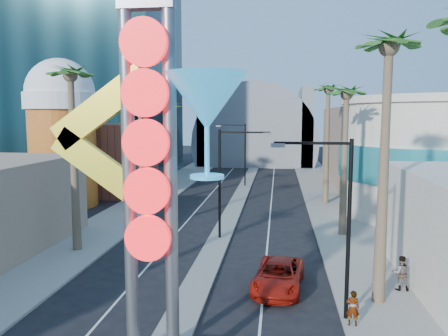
# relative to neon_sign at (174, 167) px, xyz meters

# --- Properties ---
(sidewalk_west) EXTENTS (5.00, 100.00, 0.15)m
(sidewalk_west) POSITION_rel_neon_sign_xyz_m (-10.32, 32.04, -7.23)
(sidewalk_west) COLOR gray
(sidewalk_west) RESTS_ON ground
(sidewalk_east) EXTENTS (5.00, 100.00, 0.15)m
(sidewalk_east) POSITION_rel_neon_sign_xyz_m (8.68, 32.04, -7.23)
(sidewalk_east) COLOR gray
(sidewalk_east) RESTS_ON ground
(median) EXTENTS (1.60, 84.00, 0.15)m
(median) POSITION_rel_neon_sign_xyz_m (-0.82, 35.04, -7.23)
(median) COLOR gray
(median) RESTS_ON ground
(hotel_tower) EXTENTS (20.00, 20.00, 50.00)m
(hotel_tower) POSITION_rel_neon_sign_xyz_m (-22.82, 49.04, 17.69)
(hotel_tower) COLOR black
(hotel_tower) RESTS_ON ground
(brick_filler_west) EXTENTS (10.00, 10.00, 8.00)m
(brick_filler_west) POSITION_rel_neon_sign_xyz_m (-16.82, 35.04, -3.31)
(brick_filler_west) COLOR brown
(brick_filler_west) RESTS_ON ground
(filler_east) EXTENTS (10.00, 20.00, 10.00)m
(filler_east) POSITION_rel_neon_sign_xyz_m (15.18, 45.04, -2.31)
(filler_east) COLOR tan
(filler_east) RESTS_ON ground
(beer_mug) EXTENTS (7.00, 7.00, 14.50)m
(beer_mug) POSITION_rel_neon_sign_xyz_m (-17.82, 27.04, 0.54)
(beer_mug) COLOR #AC4217
(beer_mug) RESTS_ON ground
(turquoise_building) EXTENTS (16.60, 16.60, 10.60)m
(turquoise_building) POSITION_rel_neon_sign_xyz_m (17.18, 27.04, -2.06)
(turquoise_building) COLOR beige
(turquoise_building) RESTS_ON ground
(canopy) EXTENTS (22.00, 16.00, 22.00)m
(canopy) POSITION_rel_neon_sign_xyz_m (-0.82, 69.04, -3.00)
(canopy) COLOR slate
(canopy) RESTS_ON ground
(neon_sign) EXTENTS (6.53, 2.60, 12.55)m
(neon_sign) POSITION_rel_neon_sign_xyz_m (0.00, 0.00, 0.00)
(neon_sign) COLOR gray
(neon_sign) RESTS_ON ground
(streetlight_0) EXTENTS (3.79, 0.25, 8.00)m
(streetlight_0) POSITION_rel_neon_sign_xyz_m (-0.27, 17.04, -2.43)
(streetlight_0) COLOR black
(streetlight_0) RESTS_ON ground
(streetlight_1) EXTENTS (3.79, 0.25, 8.00)m
(streetlight_1) POSITION_rel_neon_sign_xyz_m (-1.36, 41.04, -2.43)
(streetlight_1) COLOR black
(streetlight_1) RESTS_ON ground
(streetlight_2) EXTENTS (3.45, 0.25, 8.00)m
(streetlight_2) POSITION_rel_neon_sign_xyz_m (5.91, 5.04, -2.47)
(streetlight_2) COLOR black
(streetlight_2) RESTS_ON ground
(palm_1) EXTENTS (2.40, 2.40, 12.70)m
(palm_1) POSITION_rel_neon_sign_xyz_m (-9.82, 13.04, 3.52)
(palm_1) COLOR brown
(palm_1) RESTS_ON ground
(palm_2) EXTENTS (2.40, 2.40, 11.20)m
(palm_2) POSITION_rel_neon_sign_xyz_m (-9.82, 27.04, 2.17)
(palm_2) COLOR brown
(palm_2) RESTS_ON ground
(palm_3) EXTENTS (2.40, 2.40, 11.20)m
(palm_3) POSITION_rel_neon_sign_xyz_m (-9.82, 39.04, 2.17)
(palm_3) COLOR brown
(palm_3) RESTS_ON ground
(palm_5) EXTENTS (2.40, 2.40, 13.20)m
(palm_5) POSITION_rel_neon_sign_xyz_m (8.18, 7.04, 3.96)
(palm_5) COLOR brown
(palm_5) RESTS_ON ground
(palm_6) EXTENTS (2.40, 2.40, 11.70)m
(palm_6) POSITION_rel_neon_sign_xyz_m (8.18, 19.04, 2.62)
(palm_6) COLOR brown
(palm_6) RESTS_ON ground
(palm_7) EXTENTS (2.40, 2.40, 12.70)m
(palm_7) POSITION_rel_neon_sign_xyz_m (8.18, 31.04, 3.52)
(palm_7) COLOR brown
(palm_7) RESTS_ON ground
(red_pickup) EXTENTS (2.94, 5.37, 1.43)m
(red_pickup) POSITION_rel_neon_sign_xyz_m (3.44, 8.29, -6.59)
(red_pickup) COLOR #B1190D
(red_pickup) RESTS_ON ground
(pedestrian_a) EXTENTS (0.58, 0.40, 1.53)m
(pedestrian_a) POSITION_rel_neon_sign_xyz_m (6.55, 4.38, -6.39)
(pedestrian_a) COLOR gray
(pedestrian_a) RESTS_ON sidewalk_east
(pedestrian_b) EXTENTS (0.88, 0.70, 1.78)m
(pedestrian_b) POSITION_rel_neon_sign_xyz_m (9.60, 8.58, -6.27)
(pedestrian_b) COLOR gray
(pedestrian_b) RESTS_ON sidewalk_east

